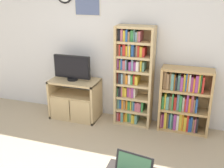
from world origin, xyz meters
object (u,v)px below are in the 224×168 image
bookshelf_short (183,101)px  bookshelf_tall (133,77)px  television (72,68)px  tv_stand (75,99)px

bookshelf_short → bookshelf_tall: bearing=-179.7°
television → bookshelf_short: bearing=3.8°
television → bookshelf_short: 1.86m
tv_stand → bookshelf_tall: 1.09m
bookshelf_tall → bookshelf_short: bookshelf_tall is taller
television → bookshelf_short: size_ratio=0.62×
tv_stand → bookshelf_short: size_ratio=0.80×
television → bookshelf_tall: bearing=6.6°
bookshelf_tall → tv_stand: bearing=-172.9°
television → bookshelf_short: (1.81, 0.12, -0.40)m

